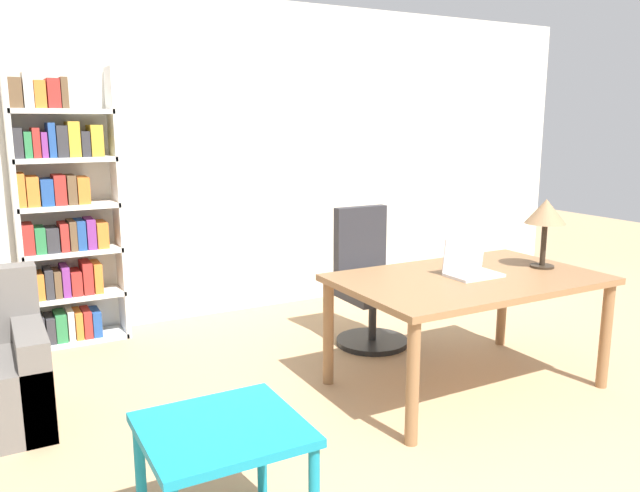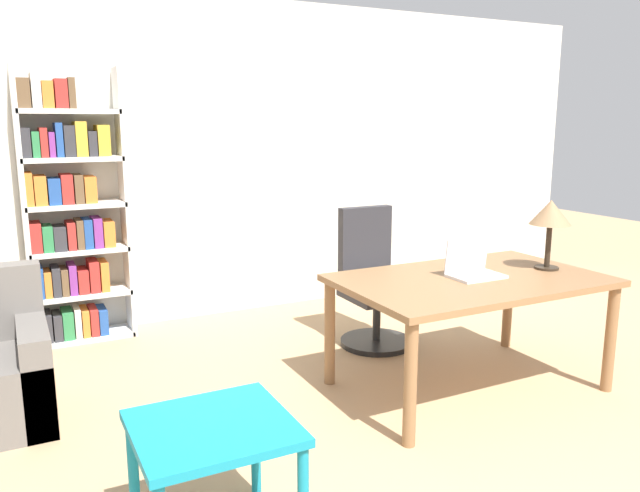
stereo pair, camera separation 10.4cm
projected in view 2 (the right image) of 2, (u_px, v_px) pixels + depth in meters
name	position (u px, v px, depth m)	size (l,w,h in m)	color
wall_back	(211.00, 161.00, 5.32)	(8.00, 0.06, 2.70)	silver
desk	(470.00, 290.00, 3.89)	(1.64, 1.02, 0.73)	olive
laptop	(473.00, 268.00, 3.89)	(0.33, 0.23, 0.24)	silver
table_lamp	(550.00, 215.00, 4.03)	(0.26, 0.26, 0.46)	#2D2319
office_chair	(372.00, 286.00, 4.75)	(0.55, 0.55, 1.04)	black
side_table_blue	(213.00, 443.00, 2.42)	(0.60, 0.57, 0.54)	teal
bookshelf	(70.00, 215.00, 4.70)	(0.75, 0.28, 2.08)	white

